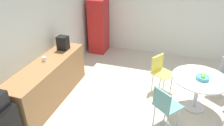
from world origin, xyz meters
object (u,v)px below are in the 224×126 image
(chair_teal, at_px, (165,104))
(fruit_bowl, at_px, (203,77))
(chair_yellow, at_px, (160,69))
(mug_green, at_px, (44,59))
(mug_white, at_px, (62,46))
(coffee_maker, at_px, (63,43))
(round_table, at_px, (199,83))
(locker_cabinet, at_px, (99,26))

(chair_teal, relative_size, fruit_bowl, 3.29)
(chair_yellow, xyz_separation_m, mug_green, (-1.08, 2.31, 0.43))
(fruit_bowl, height_order, mug_white, mug_white)
(coffee_maker, bearing_deg, mug_green, 172.46)
(chair_teal, relative_size, mug_white, 6.43)
(chair_teal, xyz_separation_m, fruit_bowl, (0.69, -0.63, 0.26))
(chair_teal, height_order, coffee_maker, coffee_maker)
(round_table, height_order, mug_green, mug_green)
(mug_white, bearing_deg, chair_teal, -109.09)
(fruit_bowl, bearing_deg, locker_cabinet, 54.07)
(round_table, bearing_deg, mug_white, 87.93)
(chair_teal, bearing_deg, coffee_maker, 71.37)
(mug_green, bearing_deg, chair_teal, -93.91)
(fruit_bowl, height_order, mug_green, mug_green)
(fruit_bowl, bearing_deg, mug_green, 99.36)
(locker_cabinet, relative_size, chair_teal, 2.03)
(locker_cabinet, distance_m, mug_white, 1.99)
(chair_teal, xyz_separation_m, mug_white, (0.86, 2.50, 0.43))
(mug_white, height_order, coffee_maker, coffee_maker)
(fruit_bowl, height_order, coffee_maker, coffee_maker)
(locker_cabinet, height_order, fruit_bowl, locker_cabinet)
(locker_cabinet, relative_size, chair_yellow, 2.03)
(round_table, xyz_separation_m, mug_green, (-0.58, 3.13, 0.35))
(mug_white, height_order, mug_green, same)
(locker_cabinet, relative_size, round_table, 1.56)
(fruit_bowl, relative_size, mug_white, 1.96)
(chair_yellow, xyz_separation_m, fruit_bowl, (-0.56, -0.85, 0.26))
(fruit_bowl, bearing_deg, mug_white, 86.90)
(mug_white, bearing_deg, mug_green, 177.15)
(mug_white, distance_m, coffee_maker, 0.13)
(mug_white, bearing_deg, chair_yellow, -80.21)
(chair_yellow, height_order, mug_white, mug_white)
(round_table, relative_size, coffee_maker, 3.38)
(chair_yellow, height_order, coffee_maker, coffee_maker)
(locker_cabinet, height_order, chair_teal, locker_cabinet)
(mug_white, bearing_deg, fruit_bowl, -93.10)
(locker_cabinet, distance_m, fruit_bowl, 3.67)
(chair_yellow, height_order, fruit_bowl, fruit_bowl)
(chair_yellow, bearing_deg, fruit_bowl, -123.44)
(chair_teal, height_order, mug_white, mug_white)
(locker_cabinet, xyz_separation_m, mug_green, (-2.68, 0.19, 0.11))
(round_table, bearing_deg, fruit_bowl, -148.69)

